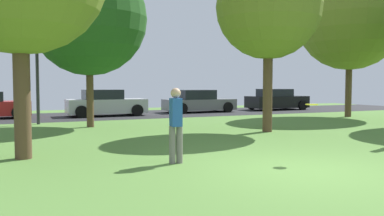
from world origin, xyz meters
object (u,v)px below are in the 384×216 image
at_px(person_bystander, 176,122).
at_px(parked_car_black, 276,100).
at_px(oak_tree_right, 269,7).
at_px(street_lamp_post, 37,72).
at_px(parked_car_silver, 106,104).
at_px(maple_tree_far, 89,18).
at_px(oak_tree_center, 350,18).
at_px(frisbee_disc, 312,105).
at_px(parked_car_grey, 198,102).

relative_size(person_bystander, parked_car_black, 0.40).
relative_size(oak_tree_right, street_lamp_post, 1.42).
relative_size(person_bystander, parked_car_silver, 0.39).
bearing_deg(parked_car_silver, person_bystander, -96.04).
xyz_separation_m(maple_tree_far, oak_tree_center, (13.49, -0.43, 0.86)).
bearing_deg(parked_car_silver, street_lamp_post, -136.88).
bearing_deg(street_lamp_post, oak_tree_right, -40.56).
relative_size(oak_tree_right, parked_car_silver, 1.52).
height_order(oak_tree_right, parked_car_silver, oak_tree_right).
distance_m(frisbee_disc, parked_car_silver, 14.94).
bearing_deg(oak_tree_right, street_lamp_post, 139.44).
distance_m(oak_tree_center, street_lamp_post, 15.83).
bearing_deg(person_bystander, frisbee_disc, -101.39).
xyz_separation_m(oak_tree_right, frisbee_disc, (-2.38, -5.07, -3.23)).
distance_m(parked_car_silver, street_lamp_post, 5.26).
bearing_deg(street_lamp_post, parked_car_silver, 43.12).
bearing_deg(person_bystander, parked_car_silver, 2.17).
xyz_separation_m(oak_tree_center, parked_car_silver, (-11.68, 5.92, -4.58)).
xyz_separation_m(maple_tree_far, frisbee_disc, (3.20, -9.37, -3.11)).
bearing_deg(oak_tree_center, parked_car_black, 88.93).
bearing_deg(parked_car_silver, oak_tree_right, -68.92).
height_order(parked_car_silver, street_lamp_post, street_lamp_post).
relative_size(oak_tree_right, parked_car_black, 1.57).
relative_size(oak_tree_center, parked_car_black, 1.96).
bearing_deg(parked_car_grey, maple_tree_far, -141.92).
bearing_deg(oak_tree_right, maple_tree_far, 142.39).
distance_m(maple_tree_far, street_lamp_post, 3.50).
distance_m(maple_tree_far, parked_car_black, 15.36).
bearing_deg(frisbee_disc, oak_tree_center, 40.98).
xyz_separation_m(parked_car_silver, parked_car_grey, (5.89, 0.54, -0.03)).
bearing_deg(parked_car_grey, parked_car_black, 0.23).
distance_m(oak_tree_center, frisbee_disc, 14.20).
xyz_separation_m(oak_tree_right, parked_car_grey, (2.11, 10.34, -3.87)).
distance_m(maple_tree_far, person_bystander, 9.06).
bearing_deg(parked_car_black, oak_tree_center, -91.07).
bearing_deg(person_bystander, maple_tree_far, 10.59).
xyz_separation_m(frisbee_disc, parked_car_grey, (4.50, 15.41, -0.64)).
distance_m(parked_car_grey, street_lamp_post, 10.47).
xyz_separation_m(frisbee_disc, parked_car_black, (10.41, 15.43, -0.62)).
bearing_deg(parked_car_silver, oak_tree_center, -26.88).
relative_size(oak_tree_right, maple_tree_far, 0.96).
height_order(parked_car_silver, parked_car_grey, parked_car_silver).
height_order(oak_tree_center, person_bystander, oak_tree_center).
bearing_deg(maple_tree_far, parked_car_silver, 71.74).
xyz_separation_m(person_bystander, parked_car_grey, (7.35, 14.39, -0.27)).
bearing_deg(oak_tree_center, street_lamp_post, 170.77).
bearing_deg(parked_car_black, oak_tree_right, -127.77).
height_order(oak_tree_right, frisbee_disc, oak_tree_right).
xyz_separation_m(frisbee_disc, parked_car_silver, (-1.39, 14.86, -0.61)).
distance_m(parked_car_grey, parked_car_black, 5.92).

